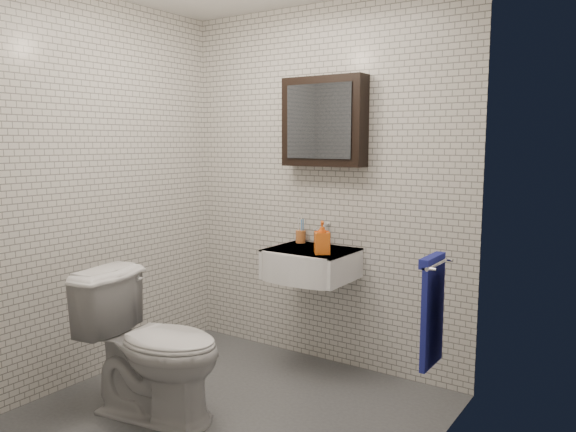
{
  "coord_description": "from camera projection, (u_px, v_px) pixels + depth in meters",
  "views": [
    {
      "loc": [
        1.99,
        -2.38,
        1.56
      ],
      "look_at": [
        0.08,
        0.45,
        1.11
      ],
      "focal_mm": 35.0,
      "sensor_mm": 36.0,
      "label": 1
    }
  ],
  "objects": [
    {
      "name": "washbasin",
      "position": [
        308.0,
        264.0,
        3.74
      ],
      "size": [
        0.55,
        0.5,
        0.2
      ],
      "color": "white",
      "rests_on": "room_shell"
    },
    {
      "name": "toilet",
      "position": [
        153.0,
        345.0,
        3.18
      ],
      "size": [
        0.89,
        0.6,
        0.84
      ],
      "primitive_type": "imported",
      "rotation": [
        0.0,
        0.0,
        1.74
      ],
      "color": "silver",
      "rests_on": "ground"
    },
    {
      "name": "toothbrush_cup",
      "position": [
        301.0,
        236.0,
        4.0
      ],
      "size": [
        0.08,
        0.08,
        0.2
      ],
      "rotation": [
        0.0,
        0.0,
        0.15
      ],
      "color": "#BF672F",
      "rests_on": "washbasin"
    },
    {
      "name": "towel_rail",
      "position": [
        433.0,
        307.0,
        2.88
      ],
      "size": [
        0.09,
        0.3,
        0.58
      ],
      "color": "silver",
      "rests_on": "room_shell"
    },
    {
      "name": "soap_bottle",
      "position": [
        322.0,
        238.0,
        3.59
      ],
      "size": [
        0.14,
        0.14,
        0.21
      ],
      "primitive_type": "imported",
      "rotation": [
        0.0,
        0.0,
        0.64
      ],
      "color": "orange",
      "rests_on": "washbasin"
    },
    {
      "name": "faucet",
      "position": [
        323.0,
        236.0,
        3.88
      ],
      "size": [
        0.06,
        0.2,
        0.15
      ],
      "color": "silver",
      "rests_on": "washbasin"
    },
    {
      "name": "mirror_cabinet",
      "position": [
        324.0,
        122.0,
        3.78
      ],
      "size": [
        0.6,
        0.15,
        0.6
      ],
      "color": "black",
      "rests_on": "room_shell"
    },
    {
      "name": "room_shell",
      "position": [
        230.0,
        160.0,
        3.08
      ],
      "size": [
        2.22,
        2.02,
        2.51
      ],
      "color": "silver",
      "rests_on": "ground"
    },
    {
      "name": "ground",
      "position": [
        234.0,
        412.0,
        3.27
      ],
      "size": [
        2.2,
        2.0,
        0.01
      ],
      "primitive_type": "cube",
      "color": "#46484D",
      "rests_on": "ground"
    }
  ]
}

